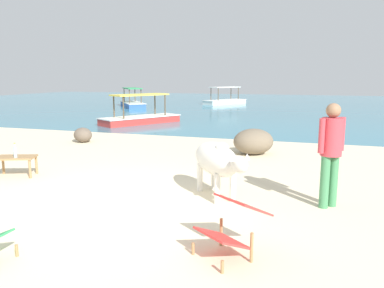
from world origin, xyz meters
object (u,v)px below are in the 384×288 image
at_px(bottle, 15,152).
at_px(person_standing, 331,147).
at_px(deck_chair_far, 233,223).
at_px(boat_red, 140,117).
at_px(boat_blue, 133,103).
at_px(cow, 217,160).
at_px(low_bench_table, 16,160).
at_px(boat_white, 225,100).

bearing_deg(bottle, person_standing, 0.73).
bearing_deg(person_standing, deck_chair_far, -72.77).
xyz_separation_m(bottle, boat_red, (-1.64, 9.16, -0.28)).
height_order(bottle, boat_blue, boat_blue).
relative_size(bottle, deck_chair_far, 0.32).
bearing_deg(cow, low_bench_table, -129.21).
distance_m(cow, deck_chair_far, 2.14).
distance_m(bottle, boat_white, 22.23).
xyz_separation_m(cow, boat_red, (-5.80, 9.13, -0.39)).
height_order(person_standing, boat_blue, person_standing).
bearing_deg(cow, boat_white, 154.31).
height_order(cow, boat_red, boat_red).
height_order(deck_chair_far, boat_blue, boat_blue).
xyz_separation_m(low_bench_table, bottle, (0.08, -0.08, 0.19)).
bearing_deg(boat_red, low_bench_table, -139.65).
bearing_deg(bottle, boat_white, 92.25).
height_order(boat_red, boat_blue, same).
height_order(low_bench_table, boat_blue, boat_blue).
distance_m(cow, boat_red, 10.83).
bearing_deg(boat_blue, bottle, 162.59).
xyz_separation_m(deck_chair_far, boat_red, (-6.49, 11.14, -0.13)).
bearing_deg(person_standing, boat_red, 174.78).
bearing_deg(low_bench_table, bottle, -65.28).
height_order(bottle, person_standing, person_standing).
relative_size(bottle, boat_blue, 0.08).
distance_m(deck_chair_far, boat_red, 12.89).
distance_m(boat_white, boat_red, 13.07).
bearing_deg(boat_red, cow, -117.02).
distance_m(person_standing, boat_white, 23.16).
xyz_separation_m(cow, bottle, (-4.15, -0.02, -0.11)).
bearing_deg(boat_white, cow, 43.97).
height_order(low_bench_table, deck_chair_far, deck_chair_far).
xyz_separation_m(cow, deck_chair_far, (0.69, -2.00, -0.25)).
xyz_separation_m(deck_chair_far, person_standing, (1.08, 2.06, 0.56)).
bearing_deg(deck_chair_far, boat_red, -113.12).
relative_size(bottle, person_standing, 0.18).
relative_size(cow, bottle, 5.26).
relative_size(cow, low_bench_table, 1.80).
bearing_deg(bottle, deck_chair_far, -22.24).
relative_size(deck_chair_far, boat_blue, 0.26).
bearing_deg(cow, boat_red, 173.94).
distance_m(deck_chair_far, boat_white, 24.86).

